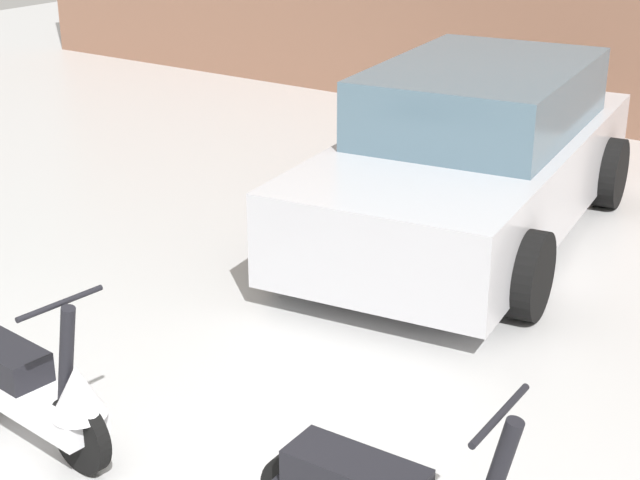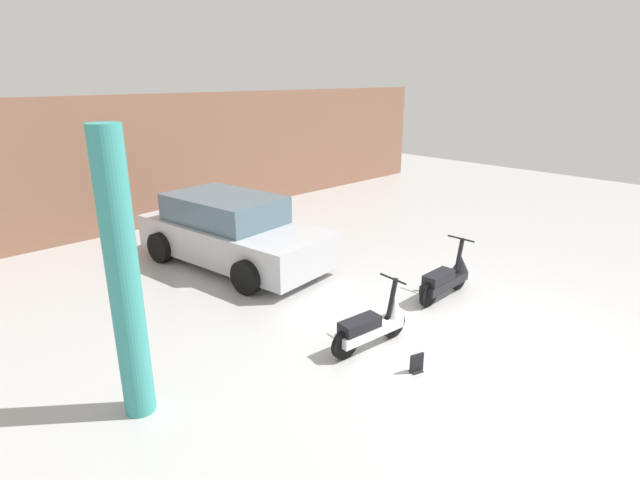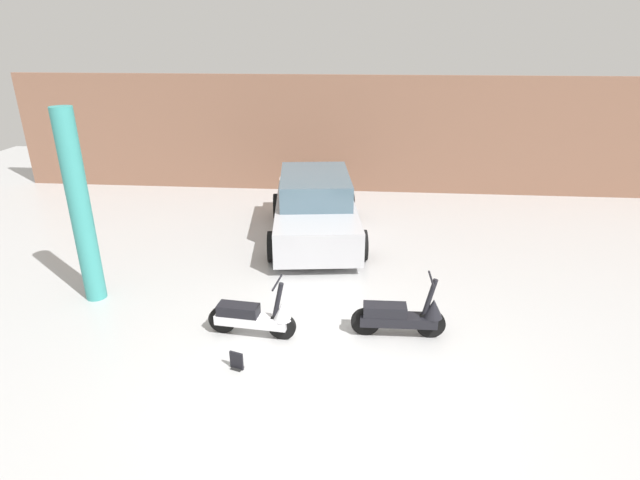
{
  "view_description": "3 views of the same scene",
  "coord_description": "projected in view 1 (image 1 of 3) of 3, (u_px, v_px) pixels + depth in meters",
  "views": [
    {
      "loc": [
        2.65,
        -1.86,
        3.01
      ],
      "look_at": [
        -0.7,
        2.98,
        0.65
      ],
      "focal_mm": 55.0,
      "sensor_mm": 36.0,
      "label": 1
    },
    {
      "loc": [
        -6.17,
        -2.98,
        3.7
      ],
      "look_at": [
        -0.21,
        3.12,
        0.87
      ],
      "focal_mm": 28.0,
      "sensor_mm": 36.0,
      "label": 2
    },
    {
      "loc": [
        0.32,
        -5.38,
        4.26
      ],
      "look_at": [
        -0.39,
        2.84,
        0.86
      ],
      "focal_mm": 28.0,
      "sensor_mm": 36.0,
      "label": 3
    }
  ],
  "objects": [
    {
      "name": "scooter_front_left",
      "position": [
        31.0,
        386.0,
        5.23
      ],
      "size": [
        1.37,
        0.49,
        0.96
      ],
      "rotation": [
        0.0,
        0.0,
        -0.1
      ],
      "color": "black",
      "rests_on": "ground_plane"
    },
    {
      "name": "car_rear_left",
      "position": [
        472.0,
        156.0,
        8.02
      ],
      "size": [
        2.38,
        4.31,
        1.4
      ],
      "rotation": [
        0.0,
        0.0,
        -1.44
      ],
      "color": "#B7B7BC",
      "rests_on": "ground_plane"
    }
  ]
}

